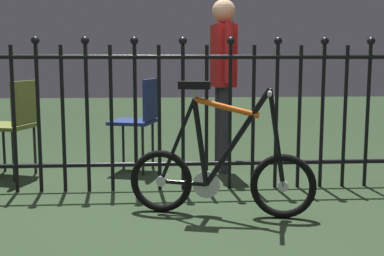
{
  "coord_description": "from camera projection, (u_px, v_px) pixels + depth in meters",
  "views": [
    {
      "loc": [
        -0.05,
        -3.16,
        1.02
      ],
      "look_at": [
        0.18,
        0.2,
        0.55
      ],
      "focal_mm": 46.69,
      "sensor_mm": 36.0,
      "label": 1
    }
  ],
  "objects": [
    {
      "name": "ground_plane",
      "position": [
        167.0,
        216.0,
        3.26
      ],
      "size": [
        20.0,
        20.0,
        0.0
      ],
      "primitive_type": "plane",
      "color": "#253621"
    },
    {
      "name": "iron_fence",
      "position": [
        155.0,
        110.0,
        3.83
      ],
      "size": [
        4.19,
        0.07,
        1.23
      ],
      "color": "black",
      "rests_on": "ground"
    },
    {
      "name": "bicycle",
      "position": [
        221.0,
        171.0,
        3.24
      ],
      "size": [
        1.2,
        0.43,
        0.88
      ],
      "color": "black",
      "rests_on": "ground"
    },
    {
      "name": "chair_olive",
      "position": [
        15.0,
        119.0,
        4.27
      ],
      "size": [
        0.5,
        0.5,
        0.83
      ],
      "color": "black",
      "rests_on": "ground"
    },
    {
      "name": "chair_navy",
      "position": [
        140.0,
        115.0,
        4.49
      ],
      "size": [
        0.46,
        0.45,
        0.84
      ],
      "color": "black",
      "rests_on": "ground"
    },
    {
      "name": "person_visitor",
      "position": [
        223.0,
        71.0,
        4.45
      ],
      "size": [
        0.21,
        0.47,
        1.54
      ],
      "color": "#2D2D33",
      "rests_on": "ground"
    }
  ]
}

